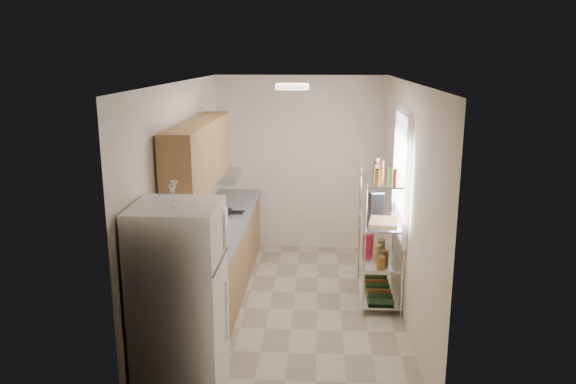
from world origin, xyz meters
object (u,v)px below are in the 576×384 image
Objects in this scene: cutting_board at (384,221)px; espresso_machine at (375,201)px; rice_cooker at (216,216)px; frying_pan_large at (219,213)px; refrigerator at (180,303)px.

espresso_machine is at bearing 98.30° from cutting_board.
frying_pan_large is at bearing 96.19° from rice_cooker.
espresso_machine reaches higher than cutting_board.
refrigerator reaches higher than frying_pan_large.
cutting_board is (2.01, -0.60, 0.10)m from frying_pan_large.
frying_pan_large is (-0.12, 2.51, 0.07)m from refrigerator.
rice_cooker is at bearing 91.91° from refrigerator.
cutting_board is at bearing -15.74° from frying_pan_large.
rice_cooker is 0.66× the size of cutting_board.
refrigerator is at bearing -88.09° from rice_cooker.
refrigerator is at bearing -134.82° from cutting_board.
cutting_board is 0.45m from espresso_machine.
rice_cooker is 0.43m from frying_pan_large.
espresso_machine reaches higher than frying_pan_large.
refrigerator is at bearing -137.22° from espresso_machine.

